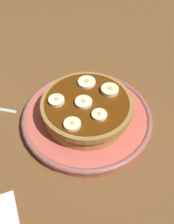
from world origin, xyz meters
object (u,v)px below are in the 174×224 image
at_px(banana_slice_0, 82,101).
at_px(banana_slice_2, 56,101).
at_px(banana_slice_1, 100,115).
at_px(banana_slice_4, 87,82).
at_px(plate, 87,118).
at_px(pancake_stack, 85,108).
at_px(banana_slice_5, 109,89).
at_px(banana_slice_3, 72,124).

height_order(banana_slice_0, banana_slice_2, same).
height_order(banana_slice_1, banana_slice_4, same).
relative_size(banana_slice_2, banana_slice_4, 0.85).
height_order(plate, banana_slice_4, banana_slice_4).
distance_m(banana_slice_1, banana_slice_4, 0.09).
bearing_deg(banana_slice_2, banana_slice_1, -145.64).
bearing_deg(banana_slice_4, banana_slice_0, 139.39).
distance_m(pancake_stack, banana_slice_4, 0.05).
relative_size(pancake_stack, banana_slice_1, 6.35).
bearing_deg(banana_slice_2, banana_slice_5, -105.63).
xyz_separation_m(banana_slice_4, banana_slice_5, (-0.04, -0.02, 0.00)).
height_order(plate, banana_slice_1, banana_slice_1).
distance_m(pancake_stack, banana_slice_0, 0.02).
height_order(banana_slice_1, banana_slice_2, banana_slice_2).
relative_size(pancake_stack, banana_slice_0, 5.47).
xyz_separation_m(banana_slice_3, banana_slice_5, (0.04, -0.10, 0.00)).
relative_size(plate, banana_slice_2, 8.57).
distance_m(banana_slice_1, banana_slice_5, 0.07).
relative_size(plate, banana_slice_4, 7.30).
bearing_deg(plate, banana_slice_0, 61.88).
height_order(banana_slice_2, banana_slice_3, banana_slice_2).
height_order(pancake_stack, banana_slice_4, banana_slice_4).
bearing_deg(banana_slice_5, banana_slice_0, 88.47).
bearing_deg(plate, banana_slice_5, -87.31).
relative_size(banana_slice_0, banana_slice_5, 0.95).
xyz_separation_m(banana_slice_0, banana_slice_5, (-0.00, -0.06, 0.00)).
bearing_deg(plate, banana_slice_4, -31.33).
bearing_deg(banana_slice_0, plate, -118.12).
distance_m(banana_slice_1, banana_slice_3, 0.05).
xyz_separation_m(banana_slice_3, banana_slice_4, (0.08, -0.08, -0.00)).
height_order(plate, banana_slice_3, banana_slice_3).
relative_size(banana_slice_3, banana_slice_4, 0.86).
relative_size(banana_slice_3, banana_slice_5, 0.88).
height_order(plate, pancake_stack, pancake_stack).
height_order(banana_slice_0, banana_slice_5, banana_slice_5).
xyz_separation_m(plate, banana_slice_4, (0.04, -0.03, 0.05)).
distance_m(banana_slice_0, banana_slice_5, 0.06).
bearing_deg(pancake_stack, banana_slice_2, 59.52).
bearing_deg(banana_slice_5, pancake_stack, 88.75).
bearing_deg(pancake_stack, plate, -143.39).
distance_m(banana_slice_0, banana_slice_2, 0.05).
distance_m(banana_slice_0, banana_slice_3, 0.06).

